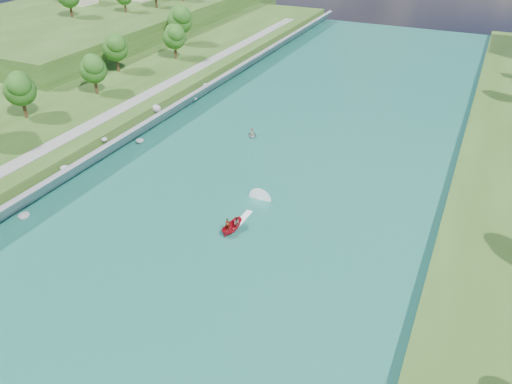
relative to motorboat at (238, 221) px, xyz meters
The scene contains 7 objects.
ground 13.83m from the motorboat, 101.10° to the right, with size 260.00×260.00×0.00m, color #2D5119.
river_water 7.01m from the motorboat, 112.42° to the left, with size 55.00×240.00×0.10m, color #175A53.
ridge_west 117.90m from the motorboat, 136.28° to the left, with size 60.00×120.00×9.00m, color #2D5119.
riprap_bank 29.10m from the motorboat, 168.68° to the left, with size 4.62×236.00×4.28m.
riverside_path 35.85m from the motorboat, 169.61° to the left, with size 3.00×200.00×0.10m, color gray.
motorboat is the anchor object (origin of this frame).
raft 28.58m from the motorboat, 111.66° to the left, with size 2.93×3.24×1.53m.
Camera 1 is at (28.48, -35.53, 38.68)m, focal length 35.00 mm.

